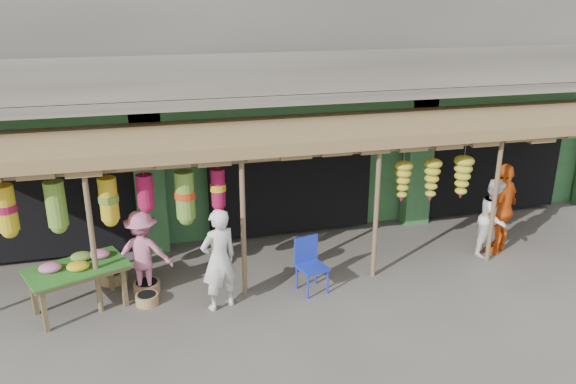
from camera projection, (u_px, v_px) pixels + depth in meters
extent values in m
plane|color=#514C47|center=(320.00, 277.00, 10.75)|extent=(80.00, 80.00, 0.00)
cube|color=gray|center=(260.00, 0.00, 13.64)|extent=(16.00, 6.00, 4.00)
cube|color=#2D6033|center=(261.00, 138.00, 14.94)|extent=(16.00, 5.70, 3.00)
cube|color=gray|center=(298.00, 96.00, 11.19)|extent=(16.00, 0.90, 0.22)
cube|color=gray|center=(303.00, 73.00, 10.66)|extent=(16.00, 0.10, 0.80)
cube|color=#2D6033|center=(292.00, 110.00, 11.67)|extent=(16.00, 0.35, 0.35)
cube|color=yellow|center=(34.00, 129.00, 10.41)|extent=(1.70, 0.06, 0.55)
cube|color=#B21414|center=(34.00, 130.00, 10.37)|extent=(1.30, 0.02, 0.30)
cube|color=black|center=(51.00, 184.00, 11.81)|extent=(3.60, 2.00, 2.50)
cube|color=black|center=(281.00, 166.00, 13.03)|extent=(3.60, 2.00, 2.50)
cube|color=black|center=(471.00, 151.00, 14.25)|extent=(3.60, 2.00, 2.50)
cube|color=#2D6033|center=(150.00, 183.00, 11.38)|extent=(0.60, 0.35, 3.00)
cube|color=#2D6033|center=(418.00, 162.00, 12.85)|extent=(0.60, 0.35, 3.00)
cylinder|color=brown|center=(93.00, 242.00, 9.16)|extent=(0.09, 0.09, 2.60)
cylinder|color=brown|center=(243.00, 226.00, 9.77)|extent=(0.09, 0.09, 2.60)
cylinder|color=brown|center=(376.00, 213.00, 10.38)|extent=(0.09, 0.09, 2.60)
cylinder|color=brown|center=(494.00, 201.00, 10.99)|extent=(0.09, 0.09, 2.60)
cylinder|color=brown|center=(313.00, 155.00, 9.67)|extent=(12.90, 0.08, 0.08)
cylinder|color=brown|center=(149.00, 169.00, 9.42)|extent=(5.50, 0.06, 0.06)
cube|color=brown|center=(308.00, 130.00, 10.68)|extent=(14.00, 2.70, 0.22)
cube|color=brown|center=(45.00, 312.00, 8.90)|extent=(0.10, 0.10, 0.70)
cube|color=brown|center=(124.00, 288.00, 9.64)|extent=(0.10, 0.10, 0.70)
cube|color=brown|center=(34.00, 296.00, 9.39)|extent=(0.10, 0.10, 0.70)
cube|color=brown|center=(110.00, 273.00, 10.14)|extent=(0.10, 0.10, 0.70)
cube|color=brown|center=(77.00, 271.00, 9.39)|extent=(1.75, 1.39, 0.07)
cube|color=#26661E|center=(76.00, 268.00, 9.37)|extent=(1.82, 1.46, 0.03)
ellipsoid|color=pink|center=(50.00, 268.00, 9.21)|extent=(0.37, 0.31, 0.15)
ellipsoid|color=gold|center=(78.00, 266.00, 9.26)|extent=(0.37, 0.31, 0.15)
ellipsoid|color=pink|center=(99.00, 254.00, 9.69)|extent=(0.37, 0.31, 0.15)
ellipsoid|color=#6EA035|center=(81.00, 257.00, 9.60)|extent=(0.37, 0.31, 0.15)
cylinder|color=#1A2DAC|center=(308.00, 287.00, 9.90)|extent=(0.04, 0.04, 0.45)
cylinder|color=#1A2DAC|center=(327.00, 282.00, 10.09)|extent=(0.04, 0.04, 0.45)
cylinder|color=#1A2DAC|center=(297.00, 278.00, 10.24)|extent=(0.04, 0.04, 0.45)
cylinder|color=#1A2DAC|center=(316.00, 273.00, 10.43)|extent=(0.04, 0.04, 0.45)
cube|color=#1A2DAC|center=(312.00, 268.00, 10.08)|extent=(0.57, 0.57, 0.06)
cube|color=#1A2DAC|center=(306.00, 249.00, 10.18)|extent=(0.47, 0.16, 0.51)
cylinder|color=olive|center=(113.00, 276.00, 10.56)|extent=(0.65, 0.65, 0.22)
cylinder|color=olive|center=(147.00, 287.00, 10.20)|extent=(0.55, 0.55, 0.18)
cylinder|color=#986D47|center=(147.00, 299.00, 9.79)|extent=(0.49, 0.49, 0.18)
imported|color=silver|center=(219.00, 260.00, 9.42)|extent=(0.77, 0.64, 1.81)
imported|color=white|center=(494.00, 218.00, 11.42)|extent=(1.00, 0.93, 1.64)
imported|color=#E25B15|center=(502.00, 209.00, 11.51)|extent=(1.21, 0.99, 1.92)
imported|color=#C8698B|center=(143.00, 253.00, 9.93)|extent=(1.13, 0.82, 1.58)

